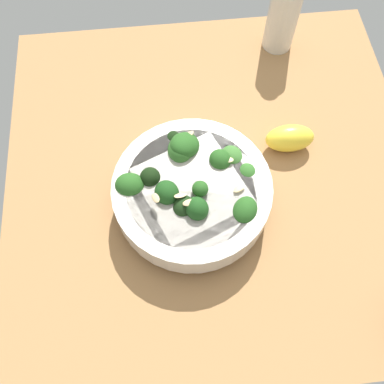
% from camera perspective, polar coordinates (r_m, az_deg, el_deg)
% --- Properties ---
extents(ground_plane, '(0.66, 0.66, 0.03)m').
position_cam_1_polar(ground_plane, '(0.70, 2.76, 2.19)').
color(ground_plane, '#996D42').
extents(bowl_of_broccoli, '(0.23, 0.23, 0.09)m').
position_cam_1_polar(bowl_of_broccoli, '(0.62, -0.05, 0.25)').
color(bowl_of_broccoli, silver).
rests_on(bowl_of_broccoli, ground_plane).
extents(lemon_wedge, '(0.04, 0.08, 0.05)m').
position_cam_1_polar(lemon_wedge, '(0.71, 12.88, 6.99)').
color(lemon_wedge, yellow).
rests_on(lemon_wedge, ground_plane).
extents(bottle_short, '(0.05, 0.05, 0.14)m').
position_cam_1_polar(bottle_short, '(0.82, 12.01, 21.91)').
color(bottle_short, beige).
rests_on(bottle_short, ground_plane).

